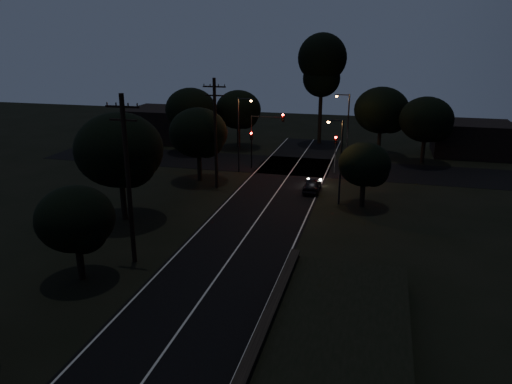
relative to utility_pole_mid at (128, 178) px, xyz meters
The scene contains 21 objects.
road_surface 18.13m from the utility_pole_mid, 69.58° to the left, with size 60.00×70.00×0.03m.
utility_pole_mid is the anchor object (origin of this frame).
utility_pole_far 17.00m from the utility_pole_mid, 90.00° to the left, with size 2.20×0.30×10.50m.
tree_left_b 4.07m from the utility_pole_mid, 120.68° to the right, with size 4.66×4.66×5.92m.
tree_left_c 8.08m from the utility_pole_mid, 121.82° to the left, with size 6.86×6.86×8.67m.
tree_left_d 19.04m from the utility_pole_mid, 96.92° to the left, with size 5.84×5.84×7.42m.
tree_far_nw 35.01m from the utility_pole_mid, 94.58° to the left, with size 5.85×5.85×7.41m.
tree_far_w 31.84m from the utility_pole_mid, 104.14° to the left, with size 6.26×6.26×7.98m.
tree_far_ne 38.05m from the utility_pole_mid, 66.40° to the left, with size 6.56×6.56×8.29m.
tree_far_e 37.75m from the utility_pole_mid, 57.62° to the left, with size 6.01×6.01×7.63m.
tree_right_a 20.67m from the utility_pole_mid, 46.48° to the left, with size 4.44×4.44×5.65m.
tall_pine 40.88m from the utility_pole_mid, 80.07° to the left, with size 6.37×6.37×14.49m.
building_left 39.72m from the utility_pole_mid, 110.73° to the left, with size 10.00×8.00×4.40m, color black.
building_right 46.19m from the utility_pole_mid, 55.62° to the left, with size 9.00×7.00×4.00m, color black.
signal_left 25.19m from the utility_pole_mid, 86.79° to the left, with size 0.28×0.35×4.10m.
signal_right 27.30m from the utility_pole_mid, 67.01° to the left, with size 0.28×0.35×4.10m.
signal_mast 25.22m from the utility_pole_mid, 82.96° to the left, with size 3.70×0.35×6.25m.
streetlight_a 23.04m from the utility_pole_mid, 88.27° to the left, with size 1.66×0.26×8.00m.
streetlight_b 31.15m from the utility_pole_mid, 68.70° to the left, with size 1.66×0.26×8.00m.
streetlight_c 19.15m from the utility_pole_mid, 51.74° to the left, with size 1.46×0.26×7.50m.
car 20.88m from the utility_pole_mid, 62.99° to the left, with size 1.54×3.83×1.31m, color black.
Camera 1 is at (9.22, -12.11, 14.46)m, focal length 35.00 mm.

